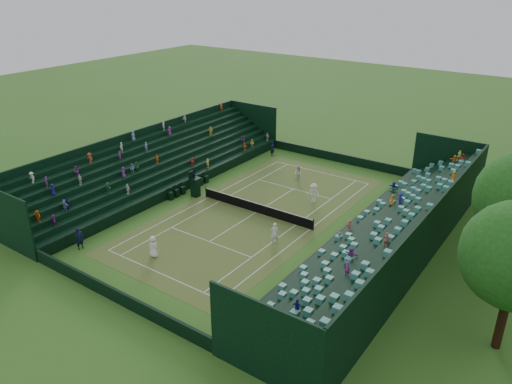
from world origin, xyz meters
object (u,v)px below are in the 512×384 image
(umpire_chair, at_px, (195,185))
(player_near_east, at_px, (275,233))
(player_far_west, at_px, (298,173))
(player_near_west, at_px, (153,247))
(tennis_net, at_px, (256,207))
(player_far_east, at_px, (314,193))

(umpire_chair, bearing_deg, player_near_east, -16.11)
(player_far_west, bearing_deg, player_near_west, -72.06)
(tennis_net, height_order, player_near_west, player_near_west)
(tennis_net, height_order, player_near_east, player_near_east)
(player_near_east, height_order, player_far_east, player_far_east)
(tennis_net, bearing_deg, player_near_east, -39.77)
(umpire_chair, xyz_separation_m, player_near_west, (4.81, -10.08, -0.33))
(umpire_chair, height_order, player_near_west, umpire_chair)
(player_far_east, bearing_deg, tennis_net, -125.35)
(tennis_net, distance_m, player_near_east, 5.67)
(player_far_west, xyz_separation_m, player_far_east, (3.85, -3.66, 0.12))
(player_far_west, bearing_deg, player_far_east, -22.30)
(player_near_west, xyz_separation_m, player_far_west, (1.11, 19.08, -0.06))
(tennis_net, xyz_separation_m, player_near_east, (4.35, -3.62, 0.38))
(player_far_west, distance_m, player_far_east, 5.31)
(tennis_net, xyz_separation_m, player_far_west, (-0.82, 8.58, 0.27))
(tennis_net, relative_size, player_far_east, 6.35)
(player_far_east, bearing_deg, player_near_east, -84.96)
(player_near_west, relative_size, player_far_west, 1.07)
(umpire_chair, distance_m, player_near_east, 11.55)
(player_far_west, relative_size, player_far_east, 0.87)
(umpire_chair, bearing_deg, player_far_west, 56.64)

